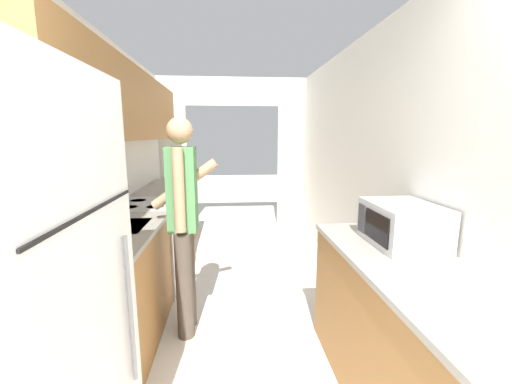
% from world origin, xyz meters
% --- Properties ---
extents(wall_left, '(0.38, 7.23, 2.50)m').
position_xyz_m(wall_left, '(-1.17, 2.22, 1.50)').
color(wall_left, silver).
rests_on(wall_left, ground_plane).
extents(wall_right, '(0.06, 7.23, 2.50)m').
position_xyz_m(wall_right, '(1.24, 1.82, 1.25)').
color(wall_right, silver).
rests_on(wall_right, ground_plane).
extents(wall_far_with_doorway, '(2.83, 0.06, 2.50)m').
position_xyz_m(wall_far_with_doorway, '(0.00, 4.86, 1.43)').
color(wall_far_with_doorway, silver).
rests_on(wall_far_with_doorway, ground_plane).
extents(counter_left, '(0.62, 3.48, 0.89)m').
position_xyz_m(counter_left, '(-0.91, 2.84, 0.45)').
color(counter_left, '#9E6B38').
rests_on(counter_left, ground_plane).
extents(counter_right, '(0.62, 1.73, 0.89)m').
position_xyz_m(counter_right, '(0.91, 0.95, 0.45)').
color(counter_right, '#9E6B38').
rests_on(counter_right, ground_plane).
extents(refrigerator, '(0.69, 0.83, 1.81)m').
position_xyz_m(refrigerator, '(-0.88, 0.65, 0.91)').
color(refrigerator, white).
rests_on(refrigerator, ground_plane).
extents(range_oven, '(0.66, 0.72, 1.03)m').
position_xyz_m(range_oven, '(-0.91, 2.70, 0.45)').
color(range_oven, '#B7B7BC').
rests_on(range_oven, ground_plane).
extents(person, '(0.54, 0.37, 1.70)m').
position_xyz_m(person, '(-0.42, 1.90, 0.92)').
color(person, '#4C4238').
rests_on(person, ground_plane).
extents(microwave, '(0.38, 0.49, 0.26)m').
position_xyz_m(microwave, '(1.01, 1.33, 1.02)').
color(microwave, '#B7B7BC').
rests_on(microwave, counter_right).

